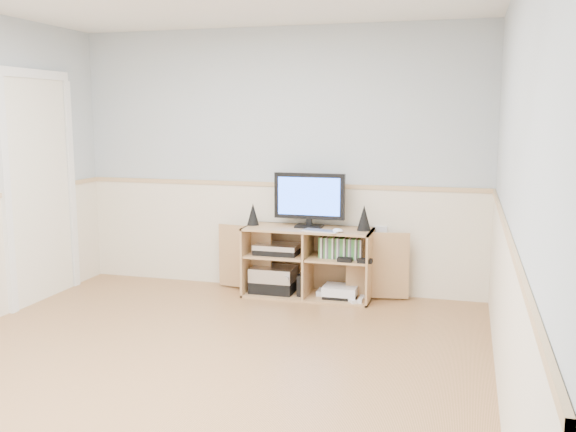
# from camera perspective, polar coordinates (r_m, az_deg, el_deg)

# --- Properties ---
(room) EXTENTS (4.04, 4.54, 2.54)m
(room) POSITION_cam_1_polar(r_m,az_deg,el_deg) (4.21, -9.87, 2.48)
(room) COLOR tan
(room) RESTS_ON ground
(media_cabinet) EXTENTS (1.85, 0.44, 0.65)m
(media_cabinet) POSITION_cam_1_polar(r_m,az_deg,el_deg) (6.03, 1.89, -3.98)
(media_cabinet) COLOR tan
(media_cabinet) RESTS_ON floor
(monitor) EXTENTS (0.66, 0.18, 0.50)m
(monitor) POSITION_cam_1_polar(r_m,az_deg,el_deg) (5.92, 1.91, 1.62)
(monitor) COLOR black
(monitor) RESTS_ON media_cabinet
(speaker_left) EXTENTS (0.11, 0.11, 0.21)m
(speaker_left) POSITION_cam_1_polar(r_m,az_deg,el_deg) (6.06, -3.13, 0.17)
(speaker_left) COLOR black
(speaker_left) RESTS_ON media_cabinet
(speaker_right) EXTENTS (0.13, 0.13, 0.23)m
(speaker_right) POSITION_cam_1_polar(r_m,az_deg,el_deg) (5.81, 6.77, -0.16)
(speaker_right) COLOR black
(speaker_right) RESTS_ON media_cabinet
(keyboard) EXTENTS (0.35, 0.19, 0.01)m
(keyboard) POSITION_cam_1_polar(r_m,az_deg,el_deg) (5.74, 2.97, -1.33)
(keyboard) COLOR silver
(keyboard) RESTS_ON media_cabinet
(mouse) EXTENTS (0.11, 0.09, 0.04)m
(mouse) POSITION_cam_1_polar(r_m,az_deg,el_deg) (5.71, 4.45, -1.28)
(mouse) COLOR white
(mouse) RESTS_ON media_cabinet
(av_components) EXTENTS (0.50, 0.30, 0.47)m
(av_components) POSITION_cam_1_polar(r_m,az_deg,el_deg) (6.08, -1.16, -4.95)
(av_components) COLOR black
(av_components) RESTS_ON media_cabinet
(game_consoles) EXTENTS (0.45, 0.30, 0.11)m
(game_consoles) POSITION_cam_1_polar(r_m,az_deg,el_deg) (5.97, 4.59, -6.73)
(game_consoles) COLOR white
(game_consoles) RESTS_ON media_cabinet
(game_cases) EXTENTS (0.39, 0.14, 0.19)m
(game_cases) POSITION_cam_1_polar(r_m,az_deg,el_deg) (5.86, 4.74, -2.84)
(game_cases) COLOR #3F8C3F
(game_cases) RESTS_ON media_cabinet
(wall_outlet) EXTENTS (0.12, 0.03, 0.12)m
(wall_outlet) POSITION_cam_1_polar(r_m,az_deg,el_deg) (6.03, 8.25, -1.45)
(wall_outlet) COLOR white
(wall_outlet) RESTS_ON wall_back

